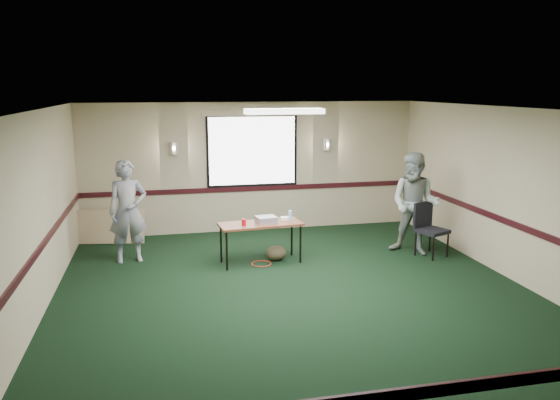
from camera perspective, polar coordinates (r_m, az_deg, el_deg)
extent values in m
plane|color=black|center=(8.00, 2.04, -10.33)|extent=(8.00, 8.00, 0.00)
plane|color=tan|center=(11.45, -2.92, 3.43)|extent=(7.00, 0.00, 7.00)
plane|color=tan|center=(4.04, 16.89, -13.03)|extent=(7.00, 0.00, 7.00)
plane|color=tan|center=(7.54, -24.60, -2.03)|extent=(0.00, 8.00, 8.00)
plane|color=tan|center=(9.11, 23.94, 0.26)|extent=(0.00, 8.00, 8.00)
plane|color=silver|center=(7.42, 2.20, 9.38)|extent=(8.00, 8.00, 0.00)
cube|color=black|center=(11.51, -2.89, 1.21)|extent=(7.00, 0.03, 0.10)
cube|color=black|center=(4.26, 16.40, -18.47)|extent=(7.00, 0.03, 0.10)
cube|color=black|center=(7.65, -24.20, -5.30)|extent=(0.03, 8.00, 0.10)
cube|color=black|center=(9.20, 23.63, -2.49)|extent=(0.03, 8.00, 0.10)
cube|color=black|center=(11.38, -2.92, 5.16)|extent=(1.90, 0.01, 1.50)
cube|color=white|center=(11.37, -2.91, 5.16)|extent=(1.80, 0.02, 1.40)
cube|color=tan|center=(11.31, -2.96, 9.03)|extent=(2.05, 0.08, 0.10)
cylinder|color=silver|center=(11.18, -11.04, 5.36)|extent=(0.16, 0.16, 0.25)
cylinder|color=silver|center=(11.71, 4.89, 5.81)|extent=(0.16, 0.16, 0.25)
cube|color=white|center=(8.39, 0.45, 9.25)|extent=(1.20, 0.32, 0.08)
cube|color=#562D18|center=(9.39, -2.05, -2.53)|extent=(1.47, 0.71, 0.04)
cylinder|color=black|center=(9.12, -5.58, -5.33)|extent=(0.03, 0.03, 0.67)
cylinder|color=black|center=(9.47, 2.15, -4.63)|extent=(0.03, 0.03, 0.67)
cylinder|color=black|center=(9.54, -6.19, -4.56)|extent=(0.03, 0.03, 0.67)
cylinder|color=black|center=(9.88, 1.23, -3.92)|extent=(0.03, 0.03, 0.67)
cube|color=#94929A|center=(9.39, -1.44, -2.06)|extent=(0.37, 0.32, 0.11)
cube|color=white|center=(9.62, 0.64, -1.92)|extent=(0.20, 0.16, 0.05)
cylinder|color=#B00B11|center=(9.21, -3.79, -2.35)|extent=(0.08, 0.08, 0.12)
cylinder|color=#8EBBE8|center=(9.49, 1.06, -1.67)|extent=(0.06, 0.06, 0.19)
ellipsoid|color=#433C26|center=(9.65, -0.41, -5.56)|extent=(0.42, 0.34, 0.27)
torus|color=red|center=(9.48, -1.97, -6.67)|extent=(0.45, 0.45, 0.02)
cube|color=tan|center=(11.15, -17.28, -2.67)|extent=(1.30, 0.40, 0.66)
cube|color=black|center=(10.16, 15.63, -3.14)|extent=(0.62, 0.62, 0.06)
cube|color=black|center=(10.24, 14.71, -1.47)|extent=(0.45, 0.23, 0.47)
cylinder|color=black|center=(9.96, 15.71, -4.95)|extent=(0.03, 0.03, 0.44)
cylinder|color=black|center=(10.26, 17.11, -4.54)|extent=(0.03, 0.03, 0.44)
cylinder|color=black|center=(10.20, 13.97, -4.46)|extent=(0.03, 0.03, 0.44)
cylinder|color=black|center=(10.49, 15.40, -4.07)|extent=(0.03, 0.03, 0.44)
imported|color=#38467C|center=(9.78, -15.61, -1.15)|extent=(0.71, 0.52, 1.79)
imported|color=#779CB9|center=(10.15, 13.90, -0.40)|extent=(1.14, 1.13, 1.86)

